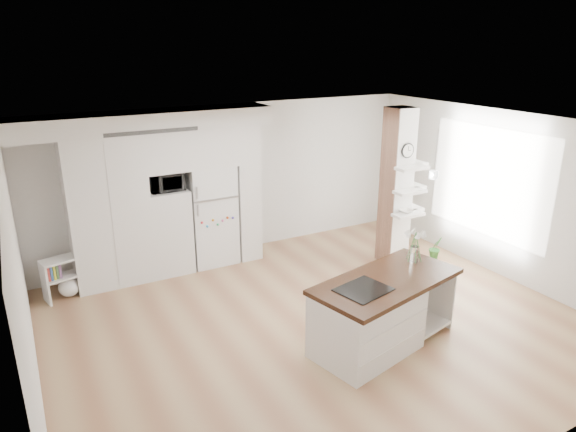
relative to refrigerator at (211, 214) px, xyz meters
name	(u,v)px	position (x,y,z in m)	size (l,w,h in m)	color
floor	(317,322)	(0.53, -2.68, -0.88)	(7.00, 6.00, 0.01)	tan
room	(320,195)	(0.53, -2.68, 0.98)	(7.04, 6.04, 2.72)	white
cabinet_wall	(155,186)	(-0.92, -0.01, 0.63)	(4.00, 0.71, 2.70)	white
refrigerator	(211,214)	(0.00, 0.00, 0.00)	(0.78, 0.69, 1.75)	white
column	(403,187)	(2.90, -1.55, 0.48)	(0.69, 0.90, 2.70)	silver
window	(488,182)	(4.00, -2.38, 0.62)	(2.40, 2.40, 0.00)	white
pendant_light	(415,158)	(2.23, -2.53, 1.24)	(0.12, 0.12, 0.10)	white
kitchen_island	(373,315)	(0.80, -3.55, -0.41)	(2.16, 1.37, 1.47)	white
bookshelf	(64,280)	(-2.45, -0.21, -0.59)	(0.60, 0.43, 0.64)	white
floor_plant_a	(436,248)	(3.52, -1.84, -0.66)	(0.24, 0.19, 0.44)	#357E32
floor_plant_b	(403,232)	(3.52, -0.96, -0.65)	(0.25, 0.25, 0.45)	#357E32
microwave	(166,182)	(-0.75, -0.06, 0.69)	(0.54, 0.37, 0.30)	#2D2D2D
shelf_plant	(408,174)	(3.15, -1.38, 0.65)	(0.27, 0.23, 0.30)	#357E32
decor_bowl	(407,211)	(2.82, -1.78, 0.13)	(0.22, 0.22, 0.05)	white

